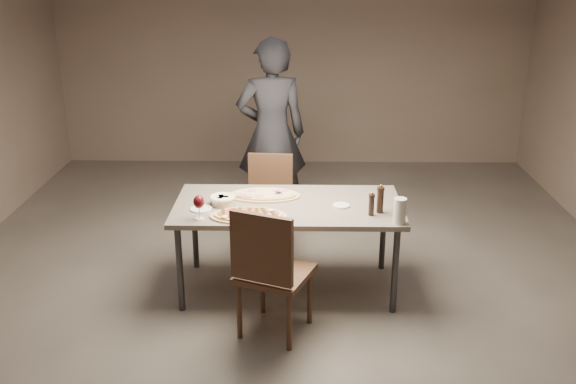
{
  "coord_description": "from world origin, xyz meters",
  "views": [
    {
      "loc": [
        0.08,
        -4.74,
        2.6
      ],
      "look_at": [
        0.0,
        0.0,
        0.85
      ],
      "focal_mm": 40.0,
      "sensor_mm": 36.0,
      "label": 1
    }
  ],
  "objects_px": {
    "dining_table": "(288,210)",
    "pepper_mill_left": "(380,199)",
    "zucchini_pizza": "(248,215)",
    "carafe": "(400,211)",
    "bread_basket": "(222,199)",
    "diner": "(271,134)",
    "ham_pizza": "(264,195)",
    "chair_far": "(269,199)",
    "chair_near": "(269,267)"
  },
  "relations": [
    {
      "from": "ham_pizza",
      "to": "diner",
      "type": "relative_size",
      "value": 0.31
    },
    {
      "from": "dining_table",
      "to": "zucchini_pizza",
      "type": "bearing_deg",
      "value": -136.38
    },
    {
      "from": "dining_table",
      "to": "pepper_mill_left",
      "type": "bearing_deg",
      "value": -13.43
    },
    {
      "from": "dining_table",
      "to": "pepper_mill_left",
      "type": "height_order",
      "value": "pepper_mill_left"
    },
    {
      "from": "dining_table",
      "to": "ham_pizza",
      "type": "xyz_separation_m",
      "value": [
        -0.2,
        0.16,
        0.07
      ]
    },
    {
      "from": "chair_near",
      "to": "dining_table",
      "type": "bearing_deg",
      "value": 103.16
    },
    {
      "from": "bread_basket",
      "to": "diner",
      "type": "xyz_separation_m",
      "value": [
        0.33,
        1.41,
        0.15
      ]
    },
    {
      "from": "ham_pizza",
      "to": "chair_far",
      "type": "bearing_deg",
      "value": 85.74
    },
    {
      "from": "carafe",
      "to": "diner",
      "type": "relative_size",
      "value": 0.1
    },
    {
      "from": "bread_basket",
      "to": "pepper_mill_left",
      "type": "height_order",
      "value": "pepper_mill_left"
    },
    {
      "from": "bread_basket",
      "to": "chair_near",
      "type": "distance_m",
      "value": 0.85
    },
    {
      "from": "dining_table",
      "to": "ham_pizza",
      "type": "bearing_deg",
      "value": 140.97
    },
    {
      "from": "carafe",
      "to": "chair_near",
      "type": "distance_m",
      "value": 1.05
    },
    {
      "from": "bread_basket",
      "to": "ham_pizza",
      "type": "bearing_deg",
      "value": 29.21
    },
    {
      "from": "bread_basket",
      "to": "diner",
      "type": "bearing_deg",
      "value": 76.81
    },
    {
      "from": "diner",
      "to": "dining_table",
      "type": "bearing_deg",
      "value": 88.86
    },
    {
      "from": "zucchini_pizza",
      "to": "diner",
      "type": "bearing_deg",
      "value": 70.25
    },
    {
      "from": "pepper_mill_left",
      "to": "diner",
      "type": "height_order",
      "value": "diner"
    },
    {
      "from": "carafe",
      "to": "chair_near",
      "type": "bearing_deg",
      "value": -159.44
    },
    {
      "from": "pepper_mill_left",
      "to": "diner",
      "type": "bearing_deg",
      "value": 119.78
    },
    {
      "from": "chair_near",
      "to": "diner",
      "type": "xyz_separation_m",
      "value": [
        -0.07,
        2.13,
        0.38
      ]
    },
    {
      "from": "zucchini_pizza",
      "to": "bread_basket",
      "type": "distance_m",
      "value": 0.35
    },
    {
      "from": "dining_table",
      "to": "ham_pizza",
      "type": "distance_m",
      "value": 0.26
    },
    {
      "from": "pepper_mill_left",
      "to": "bread_basket",
      "type": "bearing_deg",
      "value": 173.07
    },
    {
      "from": "carafe",
      "to": "ham_pizza",
      "type": "bearing_deg",
      "value": 152.15
    },
    {
      "from": "diner",
      "to": "bread_basket",
      "type": "bearing_deg",
      "value": 68.0
    },
    {
      "from": "bread_basket",
      "to": "chair_far",
      "type": "xyz_separation_m",
      "value": [
        0.33,
        0.76,
        -0.28
      ]
    },
    {
      "from": "carafe",
      "to": "chair_far",
      "type": "relative_size",
      "value": 0.21
    },
    {
      "from": "dining_table",
      "to": "chair_far",
      "type": "distance_m",
      "value": 0.79
    },
    {
      "from": "ham_pizza",
      "to": "carafe",
      "type": "distance_m",
      "value": 1.16
    },
    {
      "from": "chair_far",
      "to": "carafe",
      "type": "bearing_deg",
      "value": 136.08
    },
    {
      "from": "dining_table",
      "to": "pepper_mill_left",
      "type": "relative_size",
      "value": 7.93
    },
    {
      "from": "zucchini_pizza",
      "to": "chair_far",
      "type": "distance_m",
      "value": 1.06
    },
    {
      "from": "ham_pizza",
      "to": "dining_table",
      "type": "bearing_deg",
      "value": -41.95
    },
    {
      "from": "ham_pizza",
      "to": "bread_basket",
      "type": "bearing_deg",
      "value": -153.71
    },
    {
      "from": "chair_near",
      "to": "diner",
      "type": "distance_m",
      "value": 2.16
    },
    {
      "from": "chair_far",
      "to": "pepper_mill_left",
      "type": "bearing_deg",
      "value": 138.47
    },
    {
      "from": "dining_table",
      "to": "chair_far",
      "type": "bearing_deg",
      "value": 103.89
    },
    {
      "from": "bread_basket",
      "to": "diner",
      "type": "relative_size",
      "value": 0.11
    },
    {
      "from": "bread_basket",
      "to": "chair_near",
      "type": "bearing_deg",
      "value": -60.68
    },
    {
      "from": "ham_pizza",
      "to": "carafe",
      "type": "height_order",
      "value": "carafe"
    },
    {
      "from": "diner",
      "to": "pepper_mill_left",
      "type": "bearing_deg",
      "value": 110.97
    },
    {
      "from": "carafe",
      "to": "diner",
      "type": "bearing_deg",
      "value": 119.72
    },
    {
      "from": "dining_table",
      "to": "bread_basket",
      "type": "relative_size",
      "value": 8.87
    },
    {
      "from": "dining_table",
      "to": "zucchini_pizza",
      "type": "distance_m",
      "value": 0.41
    },
    {
      "from": "ham_pizza",
      "to": "chair_far",
      "type": "height_order",
      "value": "chair_far"
    },
    {
      "from": "pepper_mill_left",
      "to": "chair_far",
      "type": "xyz_separation_m",
      "value": [
        -0.89,
        0.91,
        -0.35
      ]
    },
    {
      "from": "pepper_mill_left",
      "to": "chair_near",
      "type": "xyz_separation_m",
      "value": [
        -0.82,
        -0.56,
        -0.29
      ]
    },
    {
      "from": "carafe",
      "to": "diner",
      "type": "distance_m",
      "value": 2.04
    },
    {
      "from": "zucchini_pizza",
      "to": "carafe",
      "type": "xyz_separation_m",
      "value": [
        1.12,
        -0.1,
        0.08
      ]
    }
  ]
}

